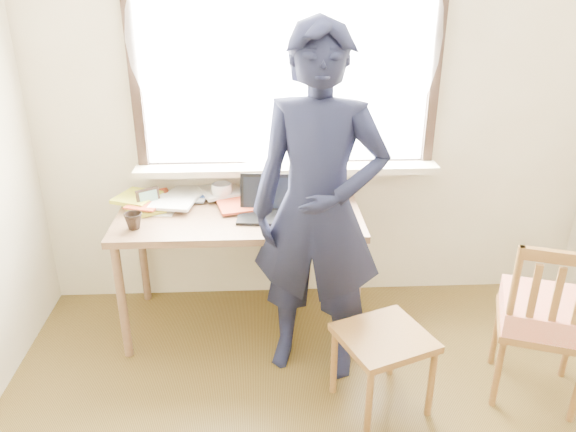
{
  "coord_description": "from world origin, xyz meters",
  "views": [
    {
      "loc": [
        -0.35,
        -1.36,
        2.07
      ],
      "look_at": [
        -0.24,
        0.95,
        1.03
      ],
      "focal_mm": 35.0,
      "sensor_mm": 36.0,
      "label": 1
    }
  ],
  "objects_px": {
    "mug_dark": "(134,221)",
    "work_chair": "(384,346)",
    "mug_white": "(222,191)",
    "person": "(318,211)",
    "desk": "(240,225)",
    "side_chair": "(545,315)",
    "laptop": "(267,206)"
  },
  "relations": [
    {
      "from": "work_chair",
      "to": "person",
      "type": "bearing_deg",
      "value": 130.51
    },
    {
      "from": "desk",
      "to": "side_chair",
      "type": "bearing_deg",
      "value": -25.08
    },
    {
      "from": "mug_white",
      "to": "person",
      "type": "relative_size",
      "value": 0.07
    },
    {
      "from": "mug_white",
      "to": "side_chair",
      "type": "height_order",
      "value": "side_chair"
    },
    {
      "from": "mug_dark",
      "to": "laptop",
      "type": "bearing_deg",
      "value": 12.02
    },
    {
      "from": "desk",
      "to": "work_chair",
      "type": "height_order",
      "value": "desk"
    },
    {
      "from": "work_chair",
      "to": "side_chair",
      "type": "xyz_separation_m",
      "value": [
        0.81,
        0.04,
        0.13
      ]
    },
    {
      "from": "laptop",
      "to": "side_chair",
      "type": "height_order",
      "value": "laptop"
    },
    {
      "from": "desk",
      "to": "person",
      "type": "relative_size",
      "value": 0.75
    },
    {
      "from": "mug_white",
      "to": "side_chair",
      "type": "bearing_deg",
      "value": -29.5
    },
    {
      "from": "laptop",
      "to": "work_chair",
      "type": "bearing_deg",
      "value": -52.34
    },
    {
      "from": "laptop",
      "to": "person",
      "type": "xyz_separation_m",
      "value": [
        0.26,
        -0.37,
        0.13
      ]
    },
    {
      "from": "mug_white",
      "to": "work_chair",
      "type": "distance_m",
      "value": 1.35
    },
    {
      "from": "mug_dark",
      "to": "side_chair",
      "type": "relative_size",
      "value": 0.11
    },
    {
      "from": "mug_dark",
      "to": "work_chair",
      "type": "xyz_separation_m",
      "value": [
        1.29,
        -0.57,
        -0.44
      ]
    },
    {
      "from": "mug_white",
      "to": "person",
      "type": "xyz_separation_m",
      "value": [
        0.53,
        -0.62,
        0.13
      ]
    },
    {
      "from": "laptop",
      "to": "side_chair",
      "type": "xyz_separation_m",
      "value": [
        1.37,
        -0.68,
        -0.32
      ]
    },
    {
      "from": "mug_white",
      "to": "side_chair",
      "type": "distance_m",
      "value": 1.91
    },
    {
      "from": "laptop",
      "to": "side_chair",
      "type": "distance_m",
      "value": 1.56
    },
    {
      "from": "mug_white",
      "to": "mug_dark",
      "type": "height_order",
      "value": "mug_white"
    },
    {
      "from": "desk",
      "to": "mug_white",
      "type": "xyz_separation_m",
      "value": [
        -0.11,
        0.21,
        0.13
      ]
    },
    {
      "from": "side_chair",
      "to": "mug_dark",
      "type": "bearing_deg",
      "value": 165.88
    },
    {
      "from": "desk",
      "to": "work_chair",
      "type": "xyz_separation_m",
      "value": [
        0.72,
        -0.76,
        -0.32
      ]
    },
    {
      "from": "mug_white",
      "to": "person",
      "type": "distance_m",
      "value": 0.82
    },
    {
      "from": "laptop",
      "to": "mug_dark",
      "type": "xyz_separation_m",
      "value": [
        -0.73,
        -0.15,
        -0.01
      ]
    },
    {
      "from": "work_chair",
      "to": "side_chair",
      "type": "bearing_deg",
      "value": 3.06
    },
    {
      "from": "mug_dark",
      "to": "mug_white",
      "type": "bearing_deg",
      "value": 41.39
    },
    {
      "from": "desk",
      "to": "laptop",
      "type": "bearing_deg",
      "value": -11.86
    },
    {
      "from": "person",
      "to": "desk",
      "type": "bearing_deg",
      "value": 150.43
    },
    {
      "from": "desk",
      "to": "laptop",
      "type": "distance_m",
      "value": 0.21
    },
    {
      "from": "mug_dark",
      "to": "side_chair",
      "type": "xyz_separation_m",
      "value": [
        2.09,
        -0.53,
        -0.32
      ]
    },
    {
      "from": "desk",
      "to": "side_chair",
      "type": "xyz_separation_m",
      "value": [
        1.53,
        -0.71,
        -0.19
      ]
    }
  ]
}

